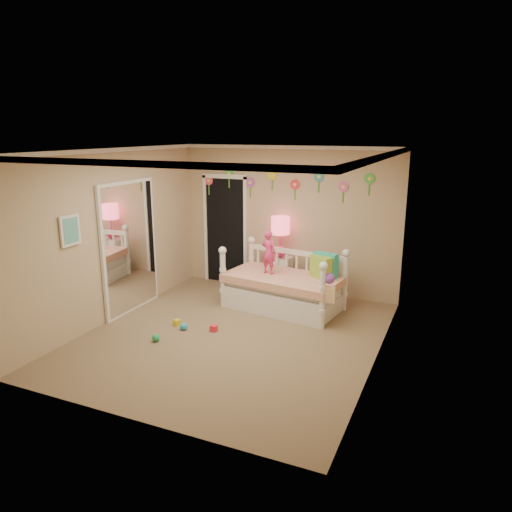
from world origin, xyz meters
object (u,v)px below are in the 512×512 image
at_px(daybed, 283,279).
at_px(child, 269,252).
at_px(table_lamp, 280,230).
at_px(nightstand, 280,275).

height_order(daybed, child, child).
distance_m(child, table_lamp, 0.76).
xyz_separation_m(child, nightstand, (-0.07, 0.73, -0.60)).
relative_size(daybed, child, 2.61).
bearing_deg(daybed, nightstand, 122.51).
bearing_deg(nightstand, child, -80.59).
relative_size(daybed, nightstand, 2.83).
relative_size(daybed, table_lamp, 2.59).
relative_size(nightstand, table_lamp, 0.91).
distance_m(daybed, table_lamp, 1.02).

